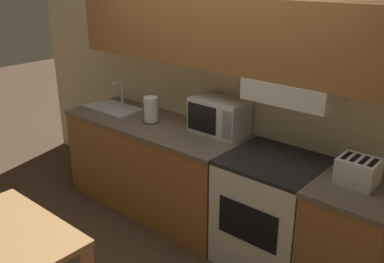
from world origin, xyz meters
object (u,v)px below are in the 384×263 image
sink_basin (113,108)px  dining_table (5,252)px  paper_towel_roll (151,110)px  microwave (219,116)px  stove_range (271,211)px  toaster (358,171)px

sink_basin → dining_table: (1.02, -1.70, -0.28)m
sink_basin → paper_towel_roll: 0.56m
microwave → sink_basin: bearing=-171.8°
microwave → stove_range: bearing=-14.7°
toaster → sink_basin: 2.46m
microwave → paper_towel_roll: microwave is taller
microwave → dining_table: (-0.17, -1.88, -0.41)m
sink_basin → paper_towel_roll: sink_basin is taller
paper_towel_roll → dining_table: size_ratio=0.25×
stove_range → toaster: 0.80m
stove_range → sink_basin: size_ratio=1.54×
microwave → dining_table: size_ratio=0.51×
stove_range → toaster: (0.60, 0.02, 0.53)m
microwave → toaster: (1.26, -0.15, -0.06)m
stove_range → toaster: size_ratio=3.42×
paper_towel_roll → dining_table: bearing=-74.5°
stove_range → dining_table: size_ratio=0.94×
stove_range → sink_basin: (-1.85, -0.00, 0.46)m
sink_basin → stove_range: bearing=0.0°
sink_basin → paper_towel_roll: (0.55, -0.01, 0.10)m
sink_basin → paper_towel_roll: bearing=-1.1°
stove_range → dining_table: bearing=-116.0°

